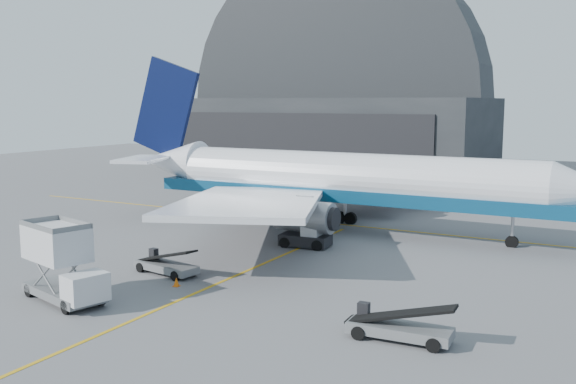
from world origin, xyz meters
The scene contains 9 objects.
ground centered at (0.00, 0.00, 0.00)m, with size 200.00×200.00×0.00m, color #565659.
taxi_lines centered at (0.00, 12.67, 0.01)m, with size 80.00×42.12×0.02m.
hangar centered at (-22.00, 64.95, 9.54)m, with size 50.00×28.30×28.00m.
airliner centered at (-1.00, 17.78, 4.52)m, with size 46.07×44.68×16.17m.
catering_truck centered at (-5.86, -9.04, 2.19)m, with size 6.68×3.89×4.32m.
pushback_tug centered at (0.25, 10.23, 0.68)m, with size 4.10×2.65×1.80m.
belt_loader_a centered at (-4.41, -1.57, 0.60)m, with size 5.21×2.46×1.95m.
belt_loader_b centered at (13.28, -5.72, 0.63)m, with size 5.40×2.10×2.04m.
traffic_cone centered at (-1.94, -3.59, 0.26)m, with size 0.39×0.39×0.56m.
Camera 1 is at (22.75, -34.51, 11.49)m, focal length 40.00 mm.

